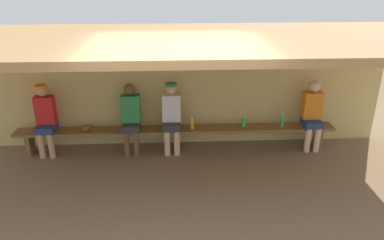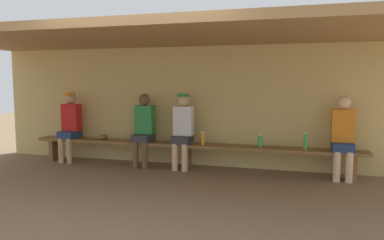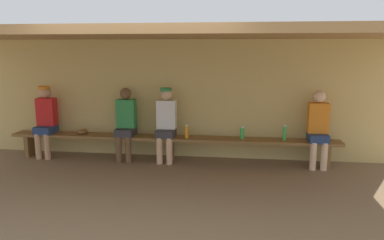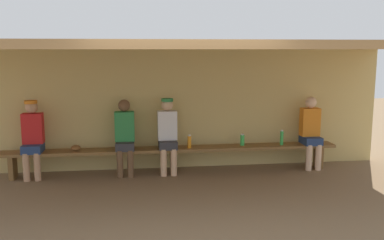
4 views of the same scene
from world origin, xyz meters
The scene contains 12 objects.
ground_plane centered at (0.00, 0.00, 0.00)m, with size 24.00×24.00×0.00m, color brown.
back_wall centered at (0.00, 2.00, 1.10)m, with size 8.00×0.20×2.20m, color tan.
dugout_roof centered at (0.00, 0.70, 2.26)m, with size 8.00×2.80×0.12m, color #9E7547.
bench centered at (0.00, 1.55, 0.39)m, with size 6.00×0.36×0.46m.
player_leftmost centered at (-2.39, 1.55, 0.75)m, with size 0.34×0.42×1.34m.
player_in_white centered at (-0.08, 1.55, 0.75)m, with size 0.34×0.42×1.34m.
player_with_sunglasses centered at (-0.84, 1.55, 0.73)m, with size 0.34×0.42×1.34m.
player_rightmost centered at (2.58, 1.55, 0.73)m, with size 0.34×0.42×1.34m.
water_bottle_green centered at (0.30, 1.50, 0.57)m, with size 0.07×0.07×0.24m.
water_bottle_blue centered at (2.01, 1.53, 0.59)m, with size 0.06×0.06×0.28m.
water_bottle_clear centered at (1.29, 1.58, 0.56)m, with size 0.08×0.08×0.22m.
baseball_glove_tan centered at (-1.69, 1.57, 0.51)m, with size 0.24×0.17×0.09m, color brown.
Camera 3 is at (1.22, -4.90, 2.04)m, focal length 34.71 mm.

